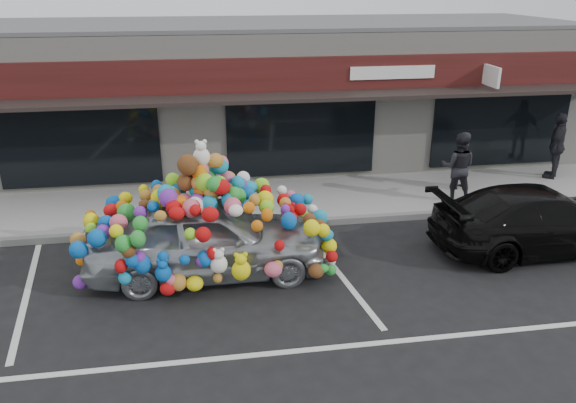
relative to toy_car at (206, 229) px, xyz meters
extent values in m
plane|color=black|center=(-0.21, -0.52, -0.98)|extent=(90.00, 90.00, 0.00)
cube|color=beige|center=(-0.21, 7.98, 1.12)|extent=(24.00, 6.00, 4.20)
cube|color=#59595B|center=(-0.21, 7.98, 3.27)|extent=(24.00, 6.00, 0.12)
cube|color=#38110F|center=(-0.21, 4.90, 2.17)|extent=(24.00, 0.18, 0.90)
cube|color=black|center=(-0.21, 4.38, 1.67)|extent=(24.00, 1.20, 0.10)
cube|color=white|center=(7.99, 4.43, 2.07)|extent=(0.08, 0.95, 0.55)
cube|color=white|center=(5.29, 4.78, 2.17)|extent=(2.40, 0.04, 0.35)
cube|color=black|center=(-3.21, 4.95, 0.47)|extent=(4.20, 0.12, 2.30)
cube|color=black|center=(2.79, 4.95, 0.47)|extent=(4.20, 0.12, 2.30)
cube|color=black|center=(8.79, 4.95, 0.47)|extent=(4.20, 0.12, 2.30)
cube|color=#959690|center=(-0.21, 3.48, -0.90)|extent=(26.00, 3.00, 0.15)
cube|color=slate|center=(-0.21, 1.98, -0.90)|extent=(26.00, 0.18, 0.16)
cube|color=silver|center=(-3.41, -0.32, -0.97)|extent=(0.73, 4.37, 0.01)
cube|color=silver|center=(2.59, -0.32, -0.97)|extent=(0.73, 4.37, 0.01)
cube|color=silver|center=(1.79, -2.82, -0.97)|extent=(14.00, 0.12, 0.01)
imported|color=#A9AEB4|center=(0.00, 0.00, -0.18)|extent=(1.88, 4.66, 1.59)
ellipsoid|color=red|center=(0.00, 0.00, 1.20)|extent=(1.41, 1.96, 1.19)
sphere|color=yellow|center=(1.63, -0.15, 0.16)|extent=(0.34, 0.34, 0.34)
sphere|color=blue|center=(0.60, -1.02, -0.43)|extent=(0.36, 0.36, 0.36)
sphere|color=green|center=(-0.80, 1.01, -0.38)|extent=(0.30, 0.30, 0.30)
sphere|color=pink|center=(0.00, 0.00, 1.75)|extent=(0.32, 0.32, 0.32)
sphere|color=orange|center=(-1.40, 0.10, 0.17)|extent=(0.30, 0.30, 0.30)
imported|color=black|center=(7.18, -0.01, -0.28)|extent=(2.10, 4.84, 1.39)
imported|color=black|center=(6.95, 3.51, -0.04)|extent=(0.69, 0.64, 1.58)
imported|color=black|center=(6.48, 2.71, 0.06)|extent=(1.06, 0.97, 1.78)
imported|color=black|center=(10.04, 3.94, 0.12)|extent=(1.14, 1.09, 1.91)
camera|label=1|loc=(0.03, -10.15, 4.56)|focal=35.00mm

